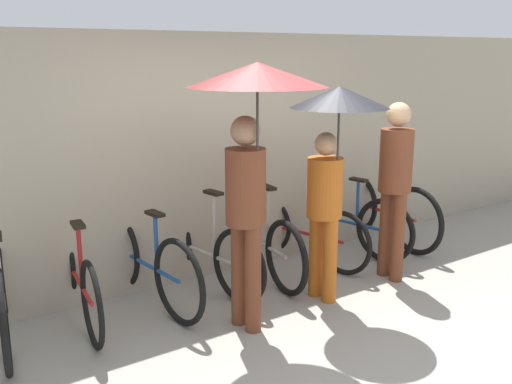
{
  "coord_description": "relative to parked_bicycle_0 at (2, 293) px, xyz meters",
  "views": [
    {
      "loc": [
        -2.8,
        -2.81,
        2.22
      ],
      "look_at": [
        0.0,
        1.3,
        1.0
      ],
      "focal_mm": 40.0,
      "sensor_mm": 36.0,
      "label": 1
    }
  ],
  "objects": [
    {
      "name": "ground_plane",
      "position": [
        2.11,
        -1.72,
        -0.4
      ],
      "size": [
        30.0,
        30.0,
        0.0
      ],
      "primitive_type": "plane",
      "color": "gray"
    },
    {
      "name": "parked_bicycle_1",
      "position": [
        0.6,
        0.04,
        -0.03
      ],
      "size": [
        0.44,
        1.76,
        0.97
      ],
      "rotation": [
        0.0,
        0.0,
        1.45
      ],
      "color": "black",
      "rests_on": "ground"
    },
    {
      "name": "parked_bicycle_5",
      "position": [
        3.02,
        0.01,
        -0.04
      ],
      "size": [
        0.57,
        1.65,
        0.98
      ],
      "rotation": [
        0.0,
        0.0,
        1.82
      ],
      "color": "black",
      "rests_on": "ground"
    },
    {
      "name": "pedestrian_leading",
      "position": [
        1.7,
        -0.99,
        1.31
      ],
      "size": [
        1.04,
        1.04,
        2.15
      ],
      "rotation": [
        0.0,
        0.0,
        3.26
      ],
      "color": "brown",
      "rests_on": "ground"
    },
    {
      "name": "parked_bicycle_7",
      "position": [
        4.22,
        0.0,
        0.0
      ],
      "size": [
        0.44,
        1.76,
        1.0
      ],
      "rotation": [
        0.0,
        0.0,
        1.56
      ],
      "color": "black",
      "rests_on": "ground"
    },
    {
      "name": "parked_bicycle_3",
      "position": [
        1.81,
        0.06,
        -0.03
      ],
      "size": [
        0.46,
        1.76,
        1.09
      ],
      "rotation": [
        0.0,
        0.0,
        1.72
      ],
      "color": "black",
      "rests_on": "ground"
    },
    {
      "name": "parked_bicycle_6",
      "position": [
        3.62,
        0.05,
        -0.03
      ],
      "size": [
        0.57,
        1.78,
        1.03
      ],
      "rotation": [
        0.0,
        0.0,
        1.8
      ],
      "color": "black",
      "rests_on": "ground"
    },
    {
      "name": "back_wall",
      "position": [
        2.11,
        0.33,
        0.81
      ],
      "size": [
        12.23,
        0.12,
        2.41
      ],
      "color": "gray",
      "rests_on": "ground"
    },
    {
      "name": "parked_bicycle_2",
      "position": [
        1.21,
        -0.0,
        -0.01
      ],
      "size": [
        0.44,
        1.79,
        1.11
      ],
      "rotation": [
        0.0,
        0.0,
        1.68
      ],
      "color": "black",
      "rests_on": "ground"
    },
    {
      "name": "parked_bicycle_0",
      "position": [
        0.0,
        0.0,
        0.0
      ],
      "size": [
        0.48,
        1.78,
        0.98
      ],
      "rotation": [
        0.0,
        0.0,
        1.4
      ],
      "color": "black",
      "rests_on": "ground"
    },
    {
      "name": "pedestrian_trailing",
      "position": [
        3.48,
        -0.82,
        0.64
      ],
      "size": [
        0.32,
        0.32,
        1.76
      ],
      "rotation": [
        0.0,
        0.0,
        3.05
      ],
      "color": "brown",
      "rests_on": "ground"
    },
    {
      "name": "pedestrian_center",
      "position": [
        2.59,
        -0.9,
        1.06
      ],
      "size": [
        0.84,
        0.84,
        1.95
      ],
      "rotation": [
        0.0,
        0.0,
        3.21
      ],
      "color": "#B25619",
      "rests_on": "ground"
    },
    {
      "name": "parked_bicycle_4",
      "position": [
        2.41,
        -0.01,
        -0.02
      ],
      "size": [
        0.44,
        1.79,
        1.05
      ],
      "rotation": [
        0.0,
        0.0,
        1.47
      ],
      "color": "black",
      "rests_on": "ground"
    }
  ]
}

